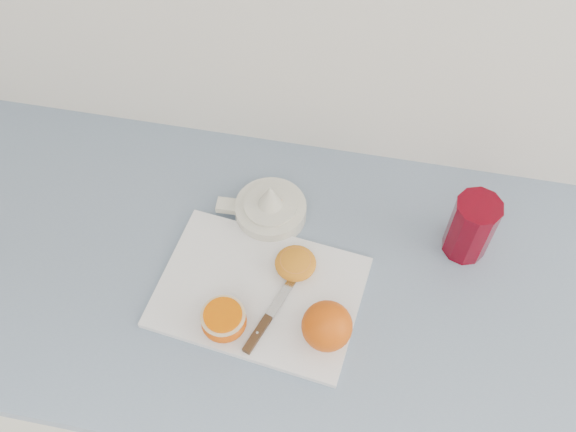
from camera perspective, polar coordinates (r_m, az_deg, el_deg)
The scene contains 8 objects.
counter at distance 1.53m, azimuth 2.94°, elevation -13.86°, with size 2.33×0.64×0.89m.
cutting_board at distance 1.11m, azimuth -2.57°, elevation -6.75°, with size 0.34×0.24×0.01m, color white.
whole_orange at distance 1.03m, azimuth 3.48°, elevation -9.74°, with size 0.08×0.08×0.08m.
half_orange at distance 1.06m, azimuth -5.72°, elevation -9.24°, with size 0.07×0.07×0.05m.
squeezed_shell at distance 1.11m, azimuth 0.67°, elevation -4.21°, with size 0.07×0.07×0.03m.
paring_knife at distance 1.07m, azimuth -2.32°, elevation -9.81°, with size 0.07×0.16×0.01m.
citrus_juicer at distance 1.17m, azimuth -1.64°, elevation 0.70°, with size 0.17×0.13×0.09m.
red_tumbler at distance 1.15m, azimuth 15.91°, elevation -1.11°, with size 0.08×0.08×0.13m.
Camera 1 is at (0.03, 1.16, 1.88)m, focal length 40.00 mm.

